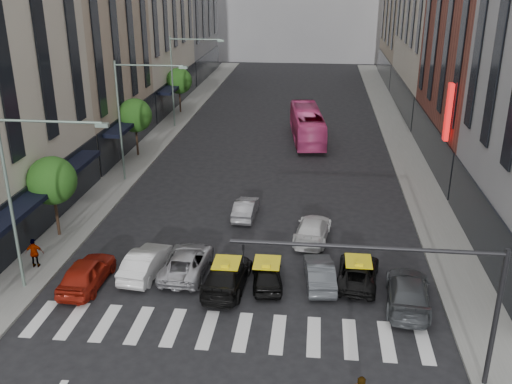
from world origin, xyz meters
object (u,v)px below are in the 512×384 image
(streetlamp_mid, at_px, (131,106))
(pedestrian_far, at_px, (35,253))
(streetlamp_far, at_px, (181,70))
(taxi_center, at_px, (267,274))
(car_white_front, at_px, (146,262))
(taxi_left, at_px, (227,275))
(bus, at_px, (307,125))
(car_red, at_px, (87,273))
(streetlamp_near, at_px, (26,181))

(streetlamp_mid, bearing_deg, pedestrian_far, -95.17)
(streetlamp_far, relative_size, taxi_center, 2.40)
(streetlamp_mid, xyz_separation_m, car_white_front, (4.84, -13.87, -5.19))
(streetlamp_far, height_order, taxi_left, streetlamp_far)
(streetlamp_far, height_order, car_white_front, streetlamp_far)
(streetlamp_mid, relative_size, bus, 0.83)
(streetlamp_far, xyz_separation_m, car_red, (2.17, -31.38, -5.14))
(streetlamp_mid, bearing_deg, streetlamp_near, -90.00)
(taxi_left, xyz_separation_m, pedestrian_far, (-10.62, 0.78, 0.26))
(streetlamp_near, relative_size, streetlamp_far, 1.00)
(pedestrian_far, bearing_deg, car_white_front, 172.28)
(streetlamp_far, bearing_deg, car_white_front, -80.79)
(streetlamp_far, height_order, car_red, streetlamp_far)
(streetlamp_near, distance_m, taxi_left, 10.76)
(streetlamp_near, distance_m, car_white_front, 7.41)
(streetlamp_near, height_order, streetlamp_mid, same)
(taxi_left, relative_size, taxi_center, 1.31)
(taxi_center, distance_m, bus, 27.03)
(car_white_front, xyz_separation_m, taxi_center, (6.51, -0.42, -0.08))
(pedestrian_far, bearing_deg, taxi_center, 169.77)
(streetlamp_near, height_order, bus, streetlamp_near)
(car_red, xyz_separation_m, bus, (10.54, 28.07, 0.75))
(streetlamp_mid, bearing_deg, streetlamp_far, 90.00)
(streetlamp_mid, bearing_deg, taxi_left, -57.69)
(streetlamp_far, relative_size, car_red, 2.01)
(bus, bearing_deg, streetlamp_far, -21.07)
(streetlamp_near, xyz_separation_m, taxi_center, (11.35, 1.71, -5.26))
(streetlamp_near, distance_m, streetlamp_far, 32.00)
(bus, bearing_deg, car_red, 62.94)
(car_white_front, distance_m, bus, 27.72)
(taxi_center, height_order, bus, bus)
(streetlamp_mid, xyz_separation_m, car_red, (2.17, -15.38, -5.14))
(streetlamp_near, distance_m, car_red, 5.62)
(car_white_front, height_order, bus, bus)
(streetlamp_near, xyz_separation_m, streetlamp_mid, (0.00, 16.00, 0.00))
(car_red, distance_m, car_white_front, 3.07)
(bus, bearing_deg, taxi_center, 80.64)
(pedestrian_far, bearing_deg, car_red, 149.30)
(streetlamp_near, relative_size, pedestrian_far, 5.44)
(car_white_front, relative_size, pedestrian_far, 2.63)
(taxi_left, relative_size, bus, 0.45)
(streetlamp_near, xyz_separation_m, car_red, (2.17, 0.62, -5.14))
(streetlamp_mid, bearing_deg, taxi_center, -51.53)
(streetlamp_mid, xyz_separation_m, bus, (12.71, 12.69, -4.39))
(streetlamp_mid, bearing_deg, bus, 44.96)
(pedestrian_far, bearing_deg, streetlamp_near, 113.48)
(car_red, distance_m, taxi_left, 7.20)
(streetlamp_far, bearing_deg, taxi_center, -69.45)
(taxi_left, height_order, taxi_center, taxi_left)
(streetlamp_mid, relative_size, taxi_center, 2.40)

